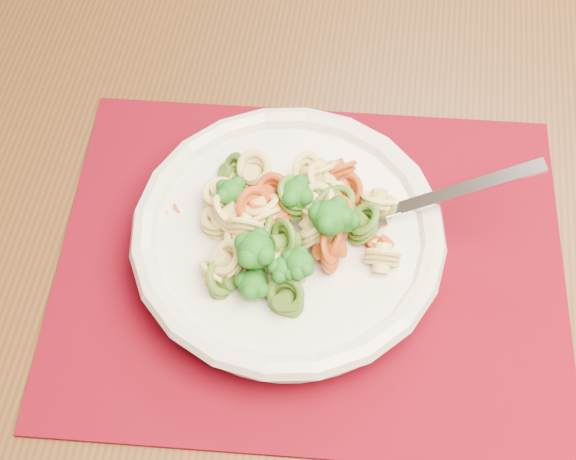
% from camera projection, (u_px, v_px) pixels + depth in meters
% --- Properties ---
extents(dining_table, '(1.42, 1.13, 0.70)m').
position_uv_depth(dining_table, '(304.00, 188.00, 0.81)').
color(dining_table, '#4E3116').
rests_on(dining_table, ground).
extents(placemat, '(0.49, 0.44, 0.00)m').
position_uv_depth(placemat, '(311.00, 263.00, 0.64)').
color(placemat, '#5A030F').
rests_on(placemat, dining_table).
extents(pasta_bowl, '(0.24, 0.24, 0.05)m').
position_uv_depth(pasta_bowl, '(288.00, 238.00, 0.62)').
color(pasta_bowl, silver).
rests_on(pasta_bowl, placemat).
extents(pasta_broccoli_heap, '(0.21, 0.21, 0.06)m').
position_uv_depth(pasta_broccoli_heap, '(288.00, 226.00, 0.61)').
color(pasta_broccoli_heap, tan).
rests_on(pasta_broccoli_heap, pasta_bowl).
extents(fork, '(0.17, 0.12, 0.08)m').
position_uv_depth(fork, '(369.00, 218.00, 0.61)').
color(fork, silver).
rests_on(fork, pasta_bowl).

